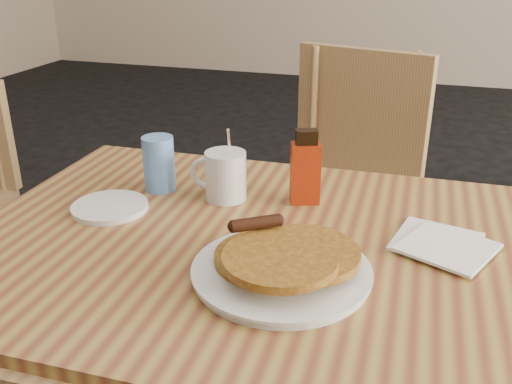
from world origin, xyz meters
TOP-DOWN VIEW (x-y plane):
  - main_table at (0.05, 0.05)m, footprint 1.33×0.91m
  - chair_main_far at (0.08, 0.82)m, footprint 0.55×0.56m
  - pancake_plate at (0.07, -0.07)m, footprint 0.31×0.31m
  - coffee_mug at (-0.14, 0.22)m, footprint 0.13×0.09m
  - syrup_bottle at (0.04, 0.25)m, footprint 0.07×0.06m
  - napkin_stack at (0.34, 0.13)m, footprint 0.21×0.22m
  - blue_tumbler at (-0.30, 0.22)m, footprint 0.09×0.09m
  - side_saucer at (-0.35, 0.09)m, footprint 0.18×0.18m

SIDE VIEW (x-z plane):
  - chair_main_far at x=0.08m, z-range 0.10..1.08m
  - main_table at x=0.05m, z-range 0.34..1.09m
  - napkin_stack at x=0.34m, z-range 0.75..0.76m
  - side_saucer at x=-0.35m, z-range 0.75..0.76m
  - pancake_plate at x=0.07m, z-range 0.73..0.82m
  - coffee_mug at x=-0.14m, z-range 0.72..0.89m
  - blue_tumbler at x=-0.30m, z-range 0.75..0.88m
  - syrup_bottle at x=0.04m, z-range 0.74..0.91m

